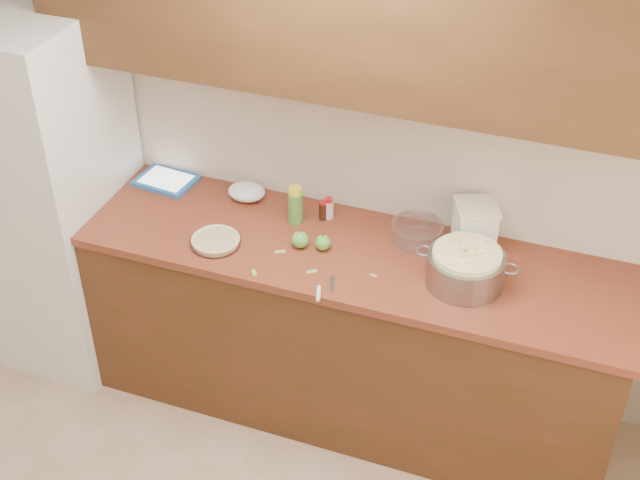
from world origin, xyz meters
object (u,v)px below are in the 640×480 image
(flour_canister, at_px, (475,226))
(pie, at_px, (216,241))
(tablet, at_px, (166,180))
(colander, at_px, (466,268))

(flour_canister, bearing_deg, pie, -160.58)
(tablet, bearing_deg, colander, -3.99)
(colander, distance_m, tablet, 1.54)
(colander, height_order, tablet, colander)
(flour_canister, height_order, tablet, flour_canister)
(pie, relative_size, tablet, 0.75)
(pie, distance_m, colander, 1.08)
(pie, bearing_deg, flour_canister, 19.42)
(flour_canister, xyz_separation_m, tablet, (-1.49, 0.01, -0.10))
(tablet, bearing_deg, flour_canister, 5.71)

